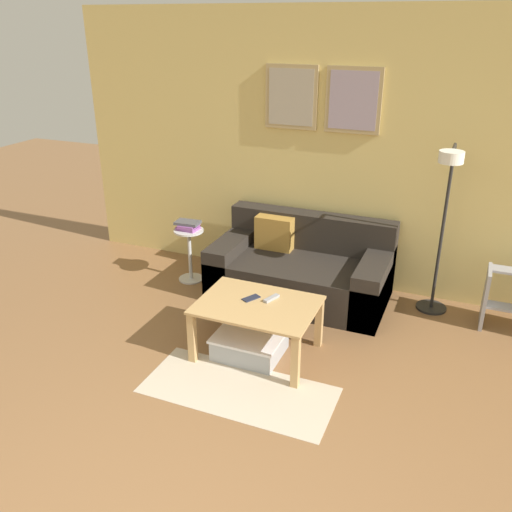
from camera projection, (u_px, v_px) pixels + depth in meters
wall_back at (348, 154)px, 4.96m from camera, size 5.60×0.09×2.55m
area_rug at (238, 390)px, 3.85m from camera, size 1.37×0.61×0.01m
couch at (301, 270)px, 5.08m from camera, size 1.61×0.87×0.73m
coffee_table at (257, 313)px, 4.14m from camera, size 0.90×0.66×0.44m
storage_bin at (250, 344)px, 4.23m from camera, size 0.52×0.45×0.18m
floor_lamp at (444, 213)px, 4.39m from camera, size 0.27×0.56×1.52m
side_table at (190, 250)px, 5.36m from camera, size 0.29×0.29×0.54m
book_stack at (188, 225)px, 5.27m from camera, size 0.24×0.19×0.08m
remote_control at (271, 298)px, 4.17m from camera, size 0.09×0.15×0.02m
cell_phone at (251, 298)px, 4.19m from camera, size 0.13×0.15×0.01m
step_stool at (512, 299)px, 4.52m from camera, size 0.44×0.31×0.51m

